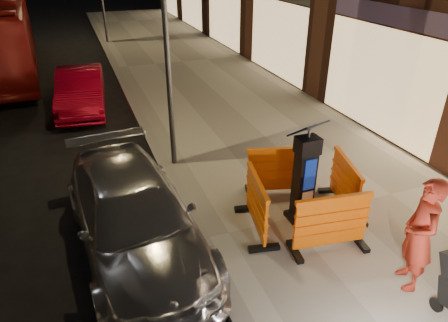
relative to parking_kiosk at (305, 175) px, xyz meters
name	(u,v)px	position (x,y,z in m)	size (l,w,h in m)	color
ground_plane	(202,245)	(-1.99, 0.06, -1.12)	(120.00, 120.00, 0.00)	black
sidewalk	(341,209)	(1.01, 0.06, -1.04)	(6.00, 60.00, 0.15)	gray
kerb	(202,242)	(-1.99, 0.06, -1.04)	(0.30, 60.00, 0.15)	slate
parking_kiosk	(305,175)	(0.00, 0.00, 0.00)	(0.61, 0.61, 1.93)	black
barrier_front	(331,223)	(0.00, -0.95, -0.43)	(1.38, 0.57, 1.08)	#FF6608
barrier_back	(279,171)	(0.00, 0.95, -0.43)	(1.38, 0.57, 1.08)	#FF6608
barrier_kerbside	(257,205)	(-0.95, 0.00, -0.43)	(1.38, 0.57, 1.08)	#FF6608
barrier_bldgside	(345,185)	(0.95, 0.00, -0.43)	(1.38, 0.57, 1.08)	#FF6608
car_silver	(138,248)	(-3.09, 0.40, -1.12)	(1.93, 4.75, 1.38)	#B1B1B6
car_red	(84,109)	(-3.58, 8.05, -1.12)	(1.41, 4.03, 1.33)	maroon
bus_doubledecker	(5,71)	(-6.55, 14.13, -1.12)	(2.65, 11.32, 3.15)	maroon
man	(420,235)	(0.71, -2.07, -0.03)	(0.68, 0.45, 1.87)	#A62B1C
street_lamp_mid	(166,37)	(-1.74, 3.06, 2.03)	(0.12, 0.12, 6.00)	#3F3F44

